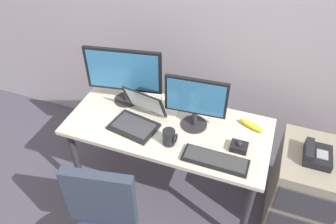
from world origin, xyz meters
TOP-DOWN VIEW (x-y plane):
  - ground_plane at (0.00, 0.00)m, footprint 8.00×8.00m
  - desk at (0.00, 0.00)m, footprint 1.41×0.64m
  - file_cabinet at (0.99, 0.11)m, footprint 0.42×0.53m
  - desk_phone at (0.98, 0.09)m, footprint 0.17×0.20m
  - monitor_main at (-0.39, 0.15)m, footprint 0.55×0.18m
  - monitor_side at (0.17, 0.06)m, footprint 0.41×0.18m
  - keyboard at (0.39, -0.21)m, footprint 0.41×0.14m
  - laptop at (-0.20, -0.05)m, footprint 0.36×0.35m
  - trackball_mouse at (0.50, -0.06)m, footprint 0.11×0.09m
  - coffee_mug at (0.07, -0.16)m, footprint 0.09×0.08m
  - paper_notepad at (-0.06, 0.18)m, footprint 0.17×0.22m
  - banana at (0.55, 0.17)m, footprint 0.19×0.11m

SIDE VIEW (x-z plane):
  - ground_plane at x=0.00m, z-range 0.00..0.00m
  - file_cabinet at x=0.99m, z-range 0.00..0.66m
  - desk at x=0.00m, z-range 0.27..0.99m
  - desk_phone at x=0.98m, z-range 0.64..0.74m
  - paper_notepad at x=-0.06m, z-range 0.72..0.73m
  - keyboard at x=0.39m, z-range 0.72..0.74m
  - banana at x=0.55m, z-range 0.72..0.76m
  - trackball_mouse at x=0.50m, z-range 0.71..0.77m
  - laptop at x=-0.20m, z-range 0.66..0.88m
  - coffee_mug at x=0.07m, z-range 0.72..0.83m
  - monitor_side at x=0.17m, z-range 0.74..1.13m
  - monitor_main at x=-0.39m, z-range 0.75..1.18m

